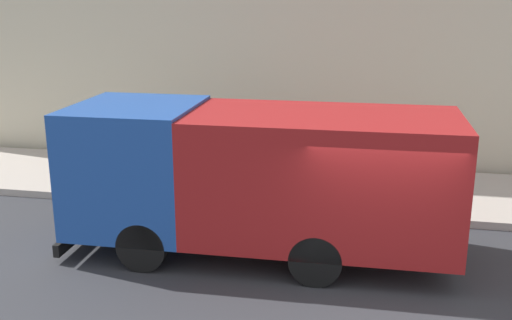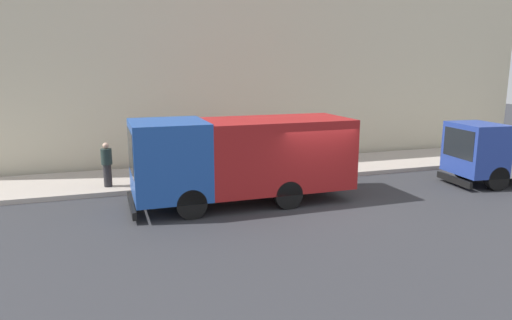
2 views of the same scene
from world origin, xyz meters
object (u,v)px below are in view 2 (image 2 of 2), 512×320
pedestrian_standing (107,164)px  large_utility_truck (242,156)px  traffic_cone_orange (156,176)px  small_flatbed_truck (495,156)px  pedestrian_walking (167,150)px

pedestrian_standing → large_utility_truck: bearing=-113.0°
large_utility_truck → traffic_cone_orange: size_ratio=10.44×
large_utility_truck → small_flatbed_truck: large_utility_truck is taller
small_flatbed_truck → traffic_cone_orange: 12.97m
small_flatbed_truck → traffic_cone_orange: (3.11, 12.58, -0.57)m
small_flatbed_truck → pedestrian_standing: 14.71m
pedestrian_standing → small_flatbed_truck: bearing=-92.8°
large_utility_truck → pedestrian_walking: 5.15m
pedestrian_standing → traffic_cone_orange: pedestrian_standing is taller
large_utility_truck → pedestrian_walking: large_utility_truck is taller
pedestrian_walking → pedestrian_standing: size_ratio=1.04×
small_flatbed_truck → pedestrian_standing: (3.48, 14.29, -0.07)m
large_utility_truck → traffic_cone_orange: bearing=44.9°
large_utility_truck → small_flatbed_truck: 10.06m
pedestrian_walking → pedestrian_standing: (-1.91, 2.41, -0.04)m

